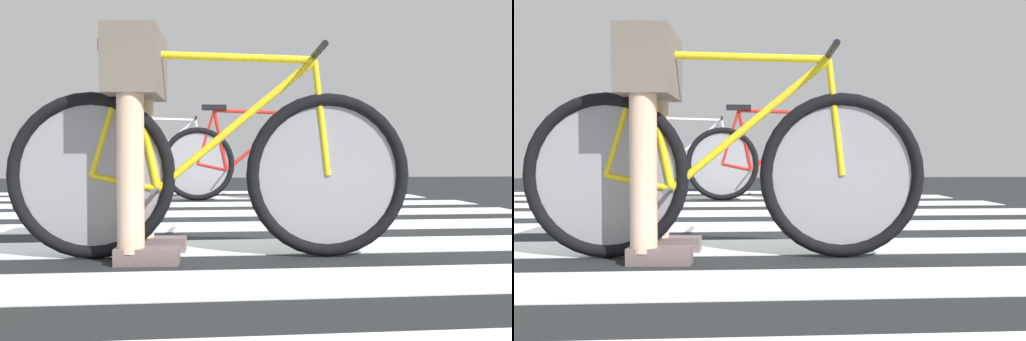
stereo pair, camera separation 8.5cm
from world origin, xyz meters
TOP-DOWN VIEW (x-y plane):
  - ground at (0.00, 0.00)m, footprint 18.00×14.00m
  - crosswalk_markings at (-0.00, -0.28)m, footprint 5.46×6.52m
  - bicycle_1_of_3 at (0.26, -1.29)m, footprint 1.74×0.52m
  - cyclist_1_of_3 at (-0.05, -1.28)m, footprint 0.33×0.42m
  - bicycle_2_of_3 at (0.69, 1.67)m, footprint 1.74×0.52m
  - bicycle_3_of_3 at (-0.30, 2.87)m, footprint 1.74×0.52m
  - cyclist_3_of_3 at (-0.62, 2.86)m, footprint 0.32×0.42m

SIDE VIEW (x-z plane):
  - ground at x=0.00m, z-range 0.00..0.02m
  - crosswalk_markings at x=0.00m, z-range 0.02..0.02m
  - bicycle_1_of_3 at x=0.26m, z-range -0.06..0.87m
  - bicycle_2_of_3 at x=0.69m, z-range -0.06..0.87m
  - bicycle_3_of_3 at x=-0.30m, z-range -0.06..0.87m
  - cyclist_1_of_3 at x=-0.05m, z-range 0.16..1.14m
  - cyclist_3_of_3 at x=-0.62m, z-range 0.17..1.16m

